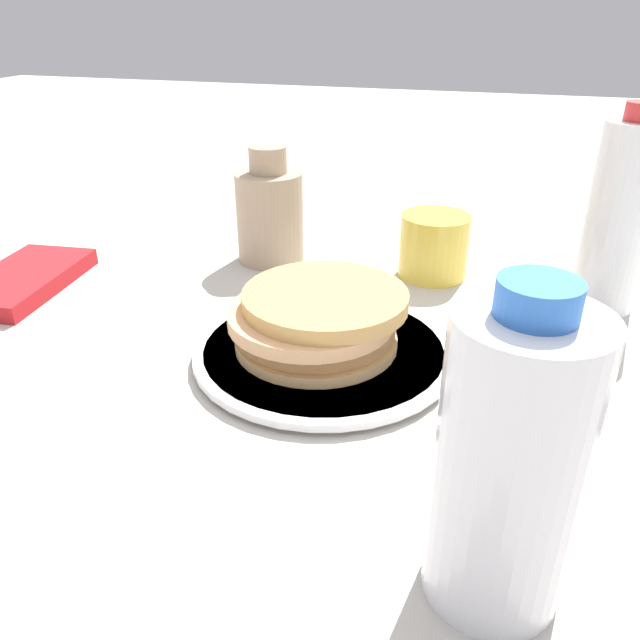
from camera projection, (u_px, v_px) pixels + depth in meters
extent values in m
plane|color=#BCB7AD|center=(319.00, 366.00, 0.59)|extent=(4.00, 4.00, 0.00)
cylinder|color=white|center=(320.00, 351.00, 0.60)|extent=(0.23, 0.23, 0.01)
cylinder|color=white|center=(320.00, 349.00, 0.60)|extent=(0.25, 0.25, 0.01)
cylinder|color=#E4B574|center=(316.00, 340.00, 0.59)|extent=(0.15, 0.15, 0.01)
cylinder|color=#B17E4A|center=(315.00, 324.00, 0.59)|extent=(0.15, 0.15, 0.02)
cylinder|color=#E3AB75|center=(311.00, 316.00, 0.58)|extent=(0.15, 0.15, 0.01)
cylinder|color=tan|center=(321.00, 299.00, 0.58)|extent=(0.15, 0.15, 0.01)
cylinder|color=yellow|center=(434.00, 246.00, 0.76)|extent=(0.08, 0.08, 0.08)
cylinder|color=tan|center=(270.00, 217.00, 0.80)|extent=(0.09, 0.09, 0.11)
cylinder|color=tan|center=(268.00, 160.00, 0.76)|extent=(0.05, 0.05, 0.03)
cylinder|color=white|center=(508.00, 466.00, 0.33)|extent=(0.08, 0.08, 0.18)
cylinder|color=blue|center=(538.00, 299.00, 0.28)|extent=(0.04, 0.04, 0.02)
cylinder|color=white|center=(618.00, 220.00, 0.65)|extent=(0.07, 0.07, 0.20)
cube|color=red|center=(23.00, 280.00, 0.74)|extent=(0.19, 0.11, 0.02)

